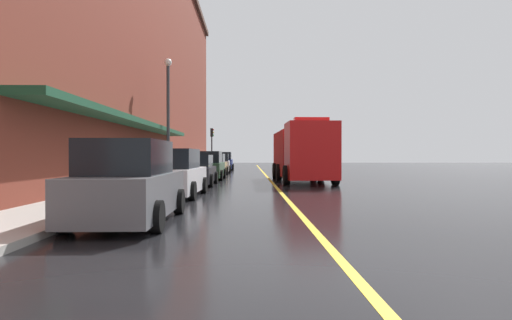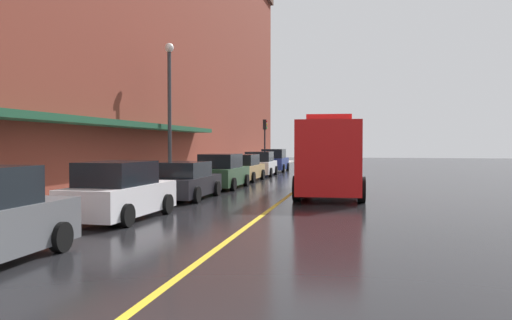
# 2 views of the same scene
# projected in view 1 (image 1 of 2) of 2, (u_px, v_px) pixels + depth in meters

# --- Properties ---
(ground_plane) EXTENTS (112.00, 112.00, 0.00)m
(ground_plane) POSITION_uv_depth(u_px,v_px,m) (267.00, 176.00, 30.69)
(ground_plane) COLOR black
(sidewalk_left) EXTENTS (2.40, 70.00, 0.15)m
(sidewalk_left) POSITION_uv_depth(u_px,v_px,m) (180.00, 175.00, 30.57)
(sidewalk_left) COLOR #ADA8A0
(sidewalk_left) RESTS_ON ground
(lane_center_stripe) EXTENTS (0.16, 70.00, 0.01)m
(lane_center_stripe) POSITION_uv_depth(u_px,v_px,m) (267.00, 176.00, 30.69)
(lane_center_stripe) COLOR gold
(lane_center_stripe) RESTS_ON ground
(brick_building_left) EXTENTS (9.51, 64.00, 19.31)m
(brick_building_left) POSITION_uv_depth(u_px,v_px,m) (100.00, 37.00, 29.37)
(brick_building_left) COLOR maroon
(brick_building_left) RESTS_ON ground
(parked_car_0) EXTENTS (1.99, 4.40, 1.84)m
(parked_car_0) POSITION_uv_depth(u_px,v_px,m) (130.00, 185.00, 9.49)
(parked_car_0) COLOR #595B60
(parked_car_0) RESTS_ON ground
(parked_car_1) EXTENTS (2.16, 4.41, 1.74)m
(parked_car_1) POSITION_uv_depth(u_px,v_px,m) (174.00, 174.00, 15.50)
(parked_car_1) COLOR silver
(parked_car_1) RESTS_ON ground
(parked_car_2) EXTENTS (1.95, 4.52, 1.53)m
(parked_car_2) POSITION_uv_depth(u_px,v_px,m) (196.00, 171.00, 21.27)
(parked_car_2) COLOR black
(parked_car_2) RESTS_ON ground
(parked_car_3) EXTENTS (2.17, 4.44, 1.76)m
(parked_car_3) POSITION_uv_depth(u_px,v_px,m) (207.00, 166.00, 26.48)
(parked_car_3) COLOR #2D5133
(parked_car_3) RESTS_ON ground
(parked_car_4) EXTENTS (2.18, 4.47, 1.62)m
(parked_car_4) POSITION_uv_depth(u_px,v_px,m) (213.00, 165.00, 31.63)
(parked_car_4) COLOR #A5844C
(parked_car_4) RESTS_ON ground
(parked_car_5) EXTENTS (2.20, 4.46, 1.71)m
(parked_car_5) POSITION_uv_depth(u_px,v_px,m) (219.00, 163.00, 36.83)
(parked_car_5) COLOR silver
(parked_car_5) RESTS_ON ground
(parked_car_6) EXTENTS (2.12, 4.31, 1.84)m
(parked_car_6) POSITION_uv_depth(u_px,v_px,m) (223.00, 162.00, 42.90)
(parked_car_6) COLOR navy
(parked_car_6) RESTS_ON ground
(fire_truck) EXTENTS (3.01, 8.83, 3.41)m
(fire_truck) POSITION_uv_depth(u_px,v_px,m) (302.00, 153.00, 24.53)
(fire_truck) COLOR red
(fire_truck) RESTS_ON ground
(parking_meter_0) EXTENTS (0.14, 0.18, 1.33)m
(parking_meter_0) POSITION_uv_depth(u_px,v_px,m) (175.00, 164.00, 23.27)
(parking_meter_0) COLOR #4C4C51
(parking_meter_0) RESTS_ON sidewalk_left
(parking_meter_1) EXTENTS (0.14, 0.18, 1.33)m
(parking_meter_1) POSITION_uv_depth(u_px,v_px,m) (166.00, 165.00, 20.70)
(parking_meter_1) COLOR #4C4C51
(parking_meter_1) RESTS_ON sidewalk_left
(parking_meter_2) EXTENTS (0.14, 0.18, 1.33)m
(parking_meter_2) POSITION_uv_depth(u_px,v_px,m) (190.00, 162.00, 29.39)
(parking_meter_2) COLOR #4C4C51
(parking_meter_2) RESTS_ON sidewalk_left
(street_lamp_left) EXTENTS (0.44, 0.44, 6.94)m
(street_lamp_left) POSITION_uv_depth(u_px,v_px,m) (168.00, 105.00, 24.52)
(street_lamp_left) COLOR #33383D
(street_lamp_left) RESTS_ON sidewalk_left
(traffic_light_near) EXTENTS (0.38, 0.36, 4.30)m
(traffic_light_near) POSITION_uv_depth(u_px,v_px,m) (212.00, 140.00, 46.32)
(traffic_light_near) COLOR #232326
(traffic_light_near) RESTS_ON sidewalk_left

